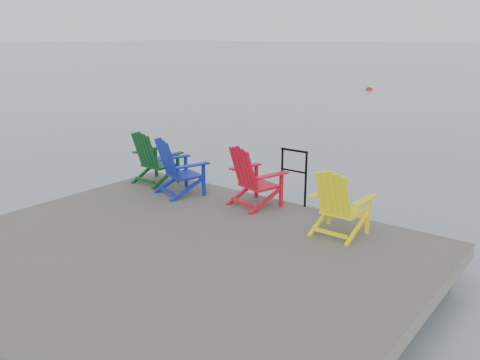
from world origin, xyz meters
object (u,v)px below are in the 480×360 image
Objects in this scene: handrail at (294,171)px; chair_yellow at (339,202)px; chair_blue at (178,166)px; buoy_b at (369,90)px; chair_green at (153,157)px; chair_red at (253,176)px.

handrail is 1.40m from chair_yellow.
handrail is 1.98m from chair_blue.
buoy_b is (-8.07, 21.64, -1.04)m from handrail.
chair_green is at bearing 177.45° from chair_yellow.
chair_blue reaches higher than chair_yellow.
chair_blue is at bearing -179.23° from chair_yellow.
chair_green is 22.82m from buoy_b.
handrail is at bearing -69.55° from buoy_b.
handrail is 23.11m from buoy_b.
chair_yellow reaches higher than handrail.
buoy_b is (-7.61, 22.11, -0.99)m from chair_red.
chair_blue is 2.57× the size of buoy_b.
chair_green is 1.04× the size of chair_yellow.
handrail is 0.92× the size of chair_red.
chair_yellow is (1.17, -0.76, -0.07)m from handrail.
chair_blue is (-1.83, -0.74, -0.05)m from handrail.
handrail is 0.93× the size of chair_green.
chair_red is 1.65m from chair_yellow.
chair_red is 23.40m from buoy_b.
chair_blue is at bearing -153.89° from chair_red.
chair_red is at bearing 171.18° from chair_yellow.
handrail is 2.36× the size of buoy_b.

